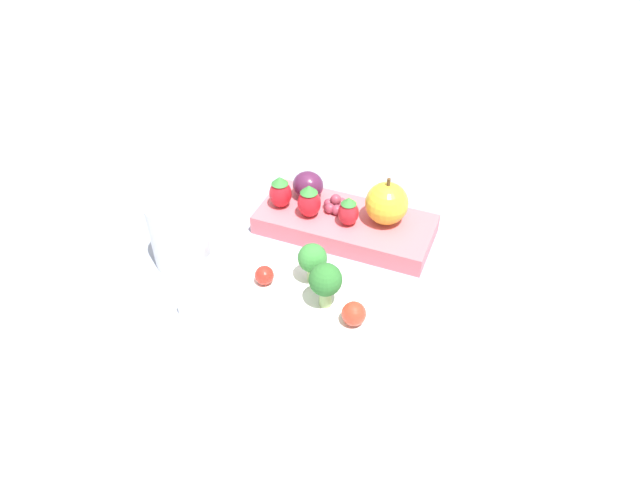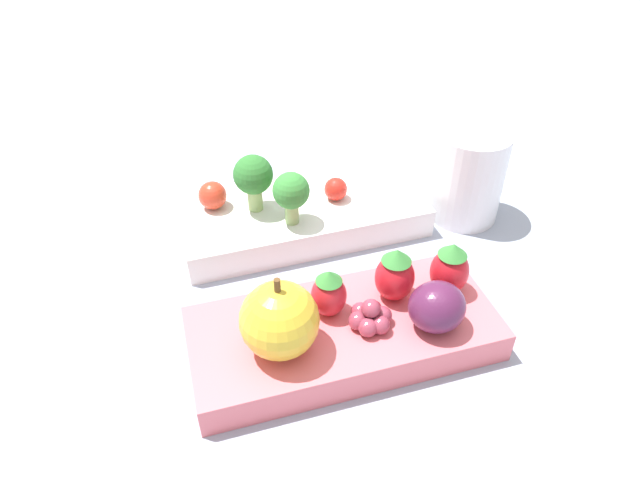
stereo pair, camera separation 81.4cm
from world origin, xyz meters
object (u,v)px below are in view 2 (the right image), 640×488
Objects in this scene: cherry_tomato_0 at (336,189)px; broccoli_floret_0 at (287,193)px; broccoli_floret_1 at (253,177)px; apple at (279,320)px; grape_cluster at (370,317)px; cherry_tomato_1 at (213,195)px; strawberry_0 at (450,268)px; bento_box_savoury at (301,214)px; strawberry_1 at (395,275)px; drinking_cup at (468,175)px; bento_box_fruit at (344,334)px; plum at (437,307)px; strawberry_2 at (328,293)px.

broccoli_floret_0 is at bearing -155.01° from cherry_tomato_0.
broccoli_floret_1 is 2.50× the size of cherry_tomato_0.
broccoli_floret_0 is 0.14m from apple.
cherry_tomato_0 is 0.66× the size of grape_cluster.
cherry_tomato_1 is at bearing 97.10° from apple.
broccoli_floret_0 is 0.15m from strawberry_0.
strawberry_0 is (0.08, -0.14, 0.03)m from bento_box_savoury.
apple reaches higher than cherry_tomato_0.
bento_box_savoury is 5.00× the size of strawberry_1.
strawberry_1 is at bearing -63.26° from broccoli_floret_0.
grape_cluster is 0.37× the size of drinking_cup.
strawberry_1 is (-0.04, 0.00, 0.00)m from strawberry_0.
broccoli_floret_1 is at bearing 177.77° from bento_box_savoury.
strawberry_1 is at bearing -88.17° from cherry_tomato_0.
strawberry_0 is at bearing -49.83° from broccoli_floret_1.
grape_cluster is at bearing -98.19° from cherry_tomato_0.
strawberry_0 is at bearing 15.22° from grape_cluster.
broccoli_floret_1 is at bearing 128.92° from broccoli_floret_0.
drinking_cup is (0.21, 0.14, -0.01)m from apple.
bento_box_savoury is at bearing 87.35° from bento_box_fruit.
grape_cluster is at bearing -72.30° from broccoli_floret_1.
plum is at bearing -5.08° from apple.
bento_box_fruit is 0.06m from apple.
broccoli_floret_1 reaches higher than grape_cluster.
bento_box_fruit is 0.18m from cherry_tomato_1.
strawberry_2 is at bearing 30.03° from apple.
apple is 1.39× the size of strawberry_1.
strawberry_2 reaches higher than cherry_tomato_0.
broccoli_floret_0 reaches higher than grape_cluster.
bento_box_savoury is 10.58× the size of cherry_tomato_0.
cherry_tomato_1 is 0.22m from plum.
drinking_cup is at bearing -7.29° from broccoli_floret_1.
drinking_cup is at bearing 33.44° from apple.
strawberry_2 is 0.03m from grape_cluster.
broccoli_floret_1 is (-0.02, 0.03, 0.00)m from broccoli_floret_0.
broccoli_floret_0 is at bearing 91.76° from strawberry_2.
apple is at bearing -164.16° from strawberry_1.
broccoli_floret_1 reaches higher than cherry_tomato_0.
bento_box_fruit is at bearing -104.79° from cherry_tomato_0.
strawberry_2 is (0.06, -0.15, 0.00)m from cherry_tomato_1.
bento_box_fruit is 6.94× the size of grape_cluster.
drinking_cup is at bearing 43.20° from grape_cluster.
grape_cluster is (0.02, -0.01, 0.02)m from bento_box_fruit.
strawberry_0 is 0.04m from strawberry_1.
bento_box_fruit is at bearing -141.60° from drinking_cup.
bento_box_fruit is at bearing -160.75° from strawberry_1.
broccoli_floret_1 is 0.14m from strawberry_2.
cherry_tomato_0 is at bearing -8.99° from cherry_tomato_1.
plum is 1.26× the size of grape_cluster.
cherry_tomato_1 is 0.23m from drinking_cup.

